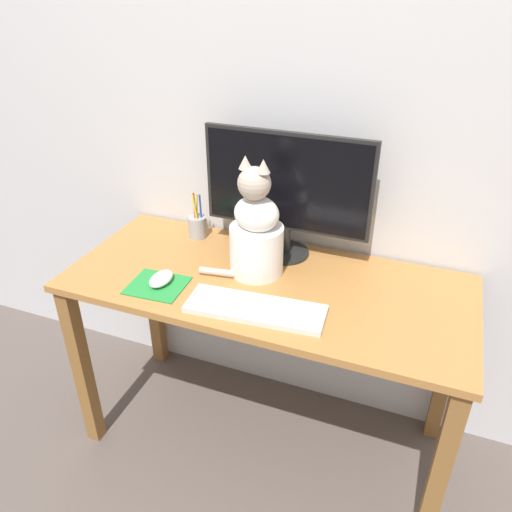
% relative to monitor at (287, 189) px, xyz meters
% --- Properties ---
extents(ground_plane, '(12.00, 12.00, 0.00)m').
position_rel_monitor_xyz_m(ground_plane, '(-0.00, -0.19, -0.97)').
color(ground_plane, '#564C47').
extents(wall_back, '(7.00, 0.04, 2.50)m').
position_rel_monitor_xyz_m(wall_back, '(-0.00, 0.13, 0.28)').
color(wall_back, silver).
rests_on(wall_back, ground_plane).
extents(desk, '(1.30, 0.57, 0.72)m').
position_rel_monitor_xyz_m(desk, '(-0.00, -0.19, -0.36)').
color(desk, '#A87038').
rests_on(desk, ground_plane).
extents(monitor, '(0.57, 0.17, 0.44)m').
position_rel_monitor_xyz_m(monitor, '(0.00, 0.00, 0.00)').
color(monitor, black).
rests_on(monitor, desk).
extents(keyboard, '(0.42, 0.17, 0.02)m').
position_rel_monitor_xyz_m(keyboard, '(0.03, -0.36, -0.23)').
color(keyboard, silver).
rests_on(keyboard, desk).
extents(mousepad_left, '(0.18, 0.16, 0.00)m').
position_rel_monitor_xyz_m(mousepad_left, '(-0.31, -0.34, -0.24)').
color(mousepad_left, '#238438').
rests_on(mousepad_left, desk).
extents(computer_mouse_left, '(0.06, 0.10, 0.03)m').
position_rel_monitor_xyz_m(computer_mouse_left, '(-0.31, -0.33, -0.23)').
color(computer_mouse_left, white).
rests_on(computer_mouse_left, mousepad_left).
extents(cat, '(0.27, 0.21, 0.40)m').
position_rel_monitor_xyz_m(cat, '(-0.05, -0.15, -0.10)').
color(cat, white).
rests_on(cat, desk).
extents(pen_cup, '(0.07, 0.07, 0.17)m').
position_rel_monitor_xyz_m(pen_cup, '(-0.35, 0.00, -0.20)').
color(pen_cup, '#99999E').
rests_on(pen_cup, desk).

